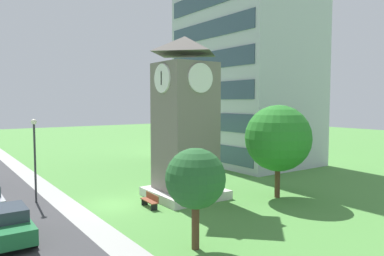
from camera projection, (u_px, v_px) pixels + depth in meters
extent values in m
plane|color=#4C893D|center=(114.00, 205.00, 24.41)|extent=(160.00, 160.00, 0.00)
cube|color=#9E9E99|center=(75.00, 211.00, 22.88)|extent=(120.00, 1.60, 0.01)
cube|color=#B7BCC6|center=(246.00, 35.00, 41.26)|extent=(14.65, 10.58, 28.80)
cube|color=#384C60|center=(209.00, 151.00, 39.10)|extent=(13.47, 0.10, 1.80)
cube|color=#384C60|center=(209.00, 121.00, 38.87)|extent=(13.47, 0.10, 1.80)
cube|color=#384C60|center=(209.00, 91.00, 38.64)|extent=(13.47, 0.10, 1.80)
cube|color=#384C60|center=(209.00, 61.00, 38.42)|extent=(13.47, 0.10, 1.80)
cube|color=#384C60|center=(209.00, 30.00, 38.19)|extent=(13.47, 0.10, 1.80)
cube|color=slate|center=(185.00, 131.00, 26.02)|extent=(3.59, 3.59, 9.59)
cube|color=beige|center=(185.00, 193.00, 26.34)|extent=(4.85, 4.85, 0.60)
pyramid|color=#5D5751|center=(185.00, 45.00, 25.60)|extent=(3.95, 3.95, 1.23)
cylinder|color=white|center=(162.00, 78.00, 24.70)|extent=(1.98, 0.12, 1.98)
cylinder|color=white|center=(201.00, 78.00, 24.25)|extent=(0.12, 1.98, 1.98)
cube|color=black|center=(161.00, 76.00, 24.65)|extent=(0.07, 0.08, 0.59)
cube|color=black|center=(161.00, 78.00, 24.65)|extent=(0.06, 0.05, 0.89)
cube|color=brown|center=(149.00, 201.00, 23.67)|extent=(1.82, 0.58, 0.06)
cube|color=brown|center=(152.00, 197.00, 23.77)|extent=(1.80, 0.15, 0.40)
cube|color=black|center=(145.00, 202.00, 24.29)|extent=(0.10, 0.44, 0.45)
cube|color=black|center=(154.00, 207.00, 23.07)|extent=(0.10, 0.44, 0.45)
cylinder|color=#333338|center=(35.00, 164.00, 24.78)|extent=(0.14, 0.14, 5.33)
sphere|color=#F2EFCC|center=(34.00, 122.00, 24.58)|extent=(0.36, 0.36, 0.36)
cylinder|color=#513823|center=(195.00, 224.00, 16.96)|extent=(0.36, 0.36, 2.35)
sphere|color=#245B2A|center=(195.00, 178.00, 16.80)|extent=(2.81, 2.81, 2.81)
cylinder|color=#513823|center=(277.00, 179.00, 26.16)|extent=(0.38, 0.38, 2.63)
sphere|color=#287C27|center=(278.00, 138.00, 25.95)|extent=(4.72, 4.72, 4.72)
cylinder|color=black|center=(4.00, 211.00, 21.93)|extent=(0.66, 0.23, 0.66)
cube|color=#1E6B38|center=(8.00, 228.00, 17.80)|extent=(4.35, 1.94, 0.76)
cube|color=#2D3842|center=(7.00, 213.00, 17.93)|extent=(2.19, 1.69, 0.60)
cylinder|color=black|center=(35.00, 240.00, 17.25)|extent=(0.66, 0.23, 0.66)
cylinder|color=black|center=(24.00, 224.00, 19.45)|extent=(0.66, 0.23, 0.66)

